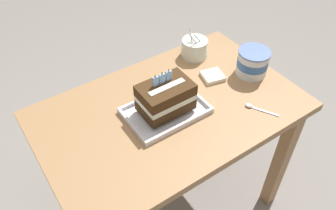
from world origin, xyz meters
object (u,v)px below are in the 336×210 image
at_px(napkin_pile, 213,76).
at_px(foil_tray, 166,111).
at_px(bowl_stack, 194,48).
at_px(serving_spoon_near_tray, 253,107).
at_px(ice_cream_tub, 253,62).
at_px(birthday_cake, 166,97).

bearing_deg(napkin_pile, foil_tray, -168.07).
height_order(bowl_stack, serving_spoon_near_tray, bowl_stack).
relative_size(serving_spoon_near_tray, napkin_pile, 1.20).
relative_size(foil_tray, serving_spoon_near_tray, 2.46).
distance_m(ice_cream_tub, napkin_pile, 0.19).
bearing_deg(bowl_stack, ice_cream_tub, -62.58).
relative_size(foil_tray, birthday_cake, 1.57).
bearing_deg(napkin_pile, serving_spoon_near_tray, -86.74).
distance_m(birthday_cake, ice_cream_tub, 0.47).
height_order(foil_tray, bowl_stack, bowl_stack).
height_order(foil_tray, ice_cream_tub, ice_cream_tub).
bearing_deg(serving_spoon_near_tray, foil_tray, 149.81).
relative_size(foil_tray, napkin_pile, 2.95).
distance_m(foil_tray, bowl_stack, 0.42).
xyz_separation_m(serving_spoon_near_tray, napkin_pile, (-0.01, 0.25, 0.00)).
relative_size(birthday_cake, bowl_stack, 1.43).
bearing_deg(napkin_pile, bowl_stack, 79.30).
height_order(bowl_stack, napkin_pile, bowl_stack).
height_order(bowl_stack, ice_cream_tub, bowl_stack).
bearing_deg(bowl_stack, napkin_pile, -100.70).
xyz_separation_m(birthday_cake, napkin_pile, (0.30, 0.06, -0.08)).
bearing_deg(ice_cream_tub, bowl_stack, 117.42).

